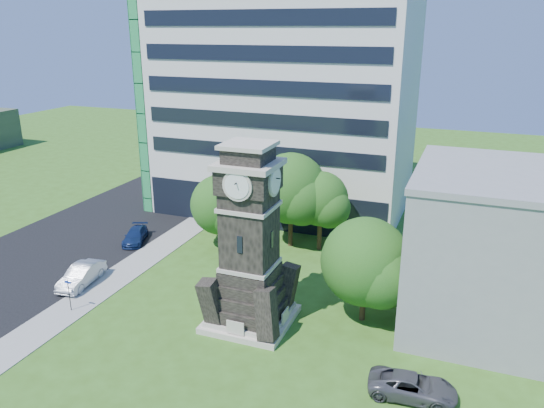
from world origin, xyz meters
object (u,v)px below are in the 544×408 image
at_px(car_street_north, 135,236).
at_px(park_bench, 226,316).
at_px(clock_tower, 250,249).
at_px(car_street_mid, 81,275).
at_px(street_sign, 69,292).
at_px(car_east_lot, 412,386).

xyz_separation_m(car_street_north, park_bench, (13.90, -9.67, -0.11)).
relative_size(clock_tower, car_street_mid, 2.60).
xyz_separation_m(car_street_mid, park_bench, (12.74, -1.02, -0.27)).
bearing_deg(street_sign, park_bench, 17.96).
xyz_separation_m(car_street_north, street_sign, (3.14, -12.18, 0.86)).
bearing_deg(clock_tower, car_east_lot, -19.53).
bearing_deg(park_bench, car_street_north, 143.93).
bearing_deg(car_east_lot, car_street_north, 60.21).
height_order(car_street_mid, car_street_north, car_street_mid).
height_order(clock_tower, car_east_lot, clock_tower).
bearing_deg(clock_tower, park_bench, -153.67).
distance_m(park_bench, street_sign, 11.09).
bearing_deg(car_street_mid, car_east_lot, -16.90).
distance_m(clock_tower, park_bench, 5.06).
bearing_deg(car_street_mid, street_sign, -68.06).
height_order(car_east_lot, park_bench, car_east_lot).
bearing_deg(park_bench, clock_tower, 25.11).
height_order(clock_tower, car_street_mid, clock_tower).
bearing_deg(clock_tower, car_street_mid, 178.91).
relative_size(car_street_north, street_sign, 1.79).
xyz_separation_m(car_street_mid, street_sign, (1.98, -3.52, 0.70)).
relative_size(clock_tower, car_street_north, 2.90).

